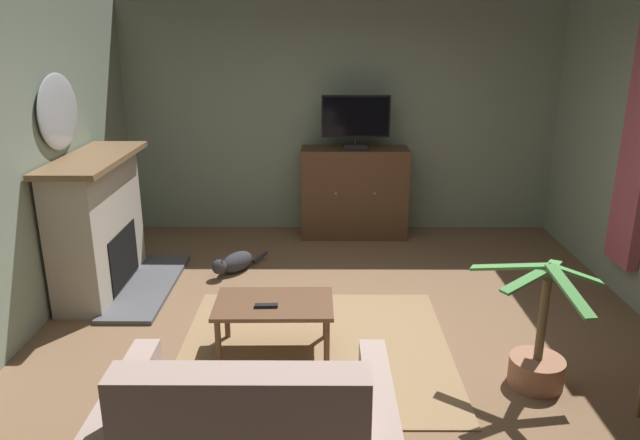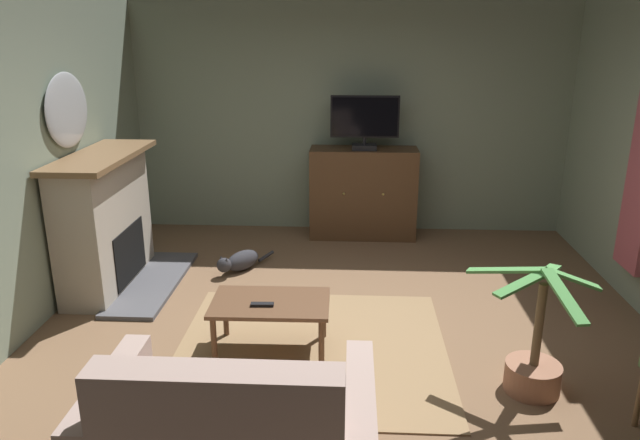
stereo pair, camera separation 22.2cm
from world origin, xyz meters
name	(u,v)px [view 1 (the left image)]	position (x,y,z in m)	size (l,w,h in m)	color
ground_plane	(348,338)	(0.00, 0.00, -0.02)	(5.71, 6.17, 0.04)	brown
wall_back	(340,118)	(0.00, 2.83, 1.36)	(5.71, 0.10, 2.72)	gray
wall_left	(0,172)	(-2.61, 0.00, 1.36)	(0.10, 6.17, 2.72)	gray
curtain_panel_far	(640,137)	(2.50, 0.74, 1.50)	(0.10, 0.44, 2.29)	#A34C56
rug_central	(315,349)	(-0.27, -0.22, 0.01)	(2.08, 1.97, 0.01)	#8E704C
fireplace	(100,227)	(-2.28, 0.94, 0.61)	(0.90, 1.53, 1.29)	#4C4C51
wall_mirror_oval	(58,112)	(-2.53, 0.94, 1.68)	(0.06, 0.81, 0.67)	#B2B7BF
tv_cabinet	(354,194)	(0.16, 2.48, 0.51)	(1.24, 0.47, 1.06)	#352315
television	(356,121)	(0.16, 2.43, 1.39)	(0.77, 0.20, 0.61)	black
coffee_table	(274,308)	(-0.57, -0.25, 0.37)	(0.89, 0.56, 0.42)	brown
tv_remote	(266,306)	(-0.62, -0.34, 0.43)	(0.17, 0.05, 0.02)	black
potted_plant_small_fern_corner	(537,359)	(1.28, -0.68, 0.20)	(0.83, 0.84, 0.91)	#99664C
cat	(235,263)	(-1.11, 1.33, 0.10)	(0.51, 0.61, 0.22)	#2D2D33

